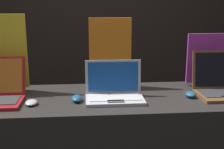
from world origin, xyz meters
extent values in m
cube|color=black|center=(0.00, 1.92, 1.40)|extent=(8.00, 0.05, 2.80)
ellipsoid|color=#B2B2B7|center=(-0.50, 0.21, 0.91)|extent=(0.07, 0.10, 0.03)
cube|color=black|center=(-0.74, 0.53, 0.91)|extent=(0.20, 0.07, 0.02)
cube|color=gold|center=(-0.74, 0.53, 1.17)|extent=(0.36, 0.02, 0.51)
cube|color=#B7B7BC|center=(0.01, 0.24, 0.90)|extent=(0.36, 0.22, 0.02)
cube|color=#B7B7B7|center=(0.01, 0.25, 0.92)|extent=(0.32, 0.15, 0.00)
cube|color=#3F3F42|center=(0.01, 0.17, 0.92)|extent=(0.10, 0.05, 0.00)
cube|color=#B7B7BC|center=(0.01, 0.36, 1.02)|extent=(0.36, 0.03, 0.22)
cube|color=#194C99|center=(0.01, 0.35, 1.02)|extent=(0.33, 0.02, 0.19)
ellipsoid|color=navy|center=(-0.22, 0.25, 0.91)|extent=(0.06, 0.11, 0.04)
cube|color=black|center=(0.01, 0.59, 0.91)|extent=(0.17, 0.07, 0.02)
cube|color=orange|center=(0.01, 0.59, 1.15)|extent=(0.30, 0.02, 0.47)
cube|color=#2D2D30|center=(0.74, 0.28, 0.92)|extent=(0.30, 0.19, 0.00)
cube|color=brown|center=(0.74, 0.41, 1.04)|extent=(0.34, 0.05, 0.26)
cube|color=black|center=(0.74, 0.41, 1.04)|extent=(0.31, 0.04, 0.23)
ellipsoid|color=navy|center=(0.52, 0.27, 0.91)|extent=(0.07, 0.09, 0.04)
cube|color=black|center=(0.74, 0.54, 0.91)|extent=(0.19, 0.07, 0.02)
cube|color=purple|center=(0.74, 0.54, 1.10)|extent=(0.34, 0.02, 0.36)
camera|label=1|loc=(-0.17, -1.62, 1.52)|focal=50.00mm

